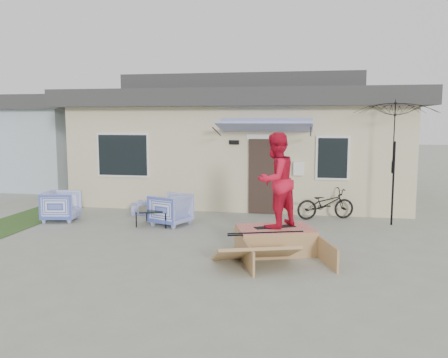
% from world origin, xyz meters
% --- Properties ---
extents(ground, '(90.00, 90.00, 0.00)m').
position_xyz_m(ground, '(0.00, 0.00, 0.00)').
color(ground, gray).
rests_on(ground, ground).
extents(grass_strip, '(1.40, 8.00, 0.01)m').
position_xyz_m(grass_strip, '(-5.20, 2.00, 0.00)').
color(grass_strip, '#2A4A1D').
rests_on(grass_strip, ground).
extents(house, '(10.80, 8.49, 4.10)m').
position_xyz_m(house, '(0.00, 7.99, 1.94)').
color(house, beige).
rests_on(house, ground).
extents(neighbor_house, '(8.60, 7.60, 3.50)m').
position_xyz_m(neighbor_house, '(-10.50, 10.00, 1.78)').
color(neighbor_house, '#A2B2C1').
rests_on(neighbor_house, ground).
extents(loveseat, '(1.44, 0.90, 0.54)m').
position_xyz_m(loveseat, '(-2.04, 3.96, 0.27)').
color(loveseat, '#3248B6').
rests_on(loveseat, ground).
extents(armchair_left, '(0.91, 0.96, 0.86)m').
position_xyz_m(armchair_left, '(-4.17, 2.60, 0.43)').
color(armchair_left, '#3248B6').
rests_on(armchair_left, ground).
extents(armchair_right, '(1.04, 1.07, 0.86)m').
position_xyz_m(armchair_right, '(-1.22, 2.65, 0.43)').
color(armchair_right, '#3248B6').
rests_on(armchair_right, ground).
extents(coffee_table, '(1.09, 1.09, 0.42)m').
position_xyz_m(coffee_table, '(-1.59, 2.59, 0.21)').
color(coffee_table, black).
rests_on(coffee_table, ground).
extents(bicycle, '(1.66, 1.05, 1.00)m').
position_xyz_m(bicycle, '(2.63, 4.05, 0.50)').
color(bicycle, black).
rests_on(bicycle, ground).
extents(patio_umbrella, '(2.57, 2.48, 2.20)m').
position_xyz_m(patio_umbrella, '(4.25, 3.63, 1.75)').
color(patio_umbrella, black).
rests_on(patio_umbrella, ground).
extents(skate_ramp, '(2.00, 2.31, 0.49)m').
position_xyz_m(skate_ramp, '(1.55, 0.64, 0.24)').
color(skate_ramp, '#A2794A').
rests_on(skate_ramp, ground).
extents(skateboard, '(0.84, 0.56, 0.05)m').
position_xyz_m(skateboard, '(1.53, 0.69, 0.51)').
color(skateboard, black).
rests_on(skateboard, skate_ramp).
extents(skater, '(1.12, 1.16, 1.87)m').
position_xyz_m(skater, '(1.53, 0.69, 1.48)').
color(skater, red).
rests_on(skater, skateboard).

